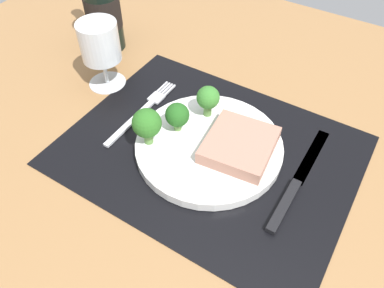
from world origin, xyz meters
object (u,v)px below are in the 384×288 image
at_px(wine_glass, 100,46).
at_px(fork, 142,111).
at_px(wine_bottle, 102,5).
at_px(plate, 209,146).
at_px(knife, 296,184).
at_px(steak, 239,145).

bearing_deg(wine_glass, fork, -17.42).
height_order(fork, wine_bottle, wine_bottle).
xyz_separation_m(plate, wine_bottle, (-0.34, 0.15, 0.08)).
bearing_deg(fork, plate, -7.66).
distance_m(plate, knife, 0.15).
distance_m(steak, wine_glass, 0.31).
bearing_deg(wine_bottle, fork, -35.23).
distance_m(fork, wine_glass, 0.14).
bearing_deg(wine_glass, wine_bottle, 128.96).
relative_size(steak, wine_glass, 0.85).
distance_m(wine_bottle, wine_glass, 0.13).
height_order(fork, knife, knife).
relative_size(knife, wine_bottle, 0.81).
bearing_deg(steak, knife, -3.74).
relative_size(knife, wine_glass, 1.79).
bearing_deg(fork, wine_glass, 160.47).
relative_size(plate, steak, 2.18).
distance_m(plate, wine_glass, 0.27).
bearing_deg(plate, steak, 14.02).
xyz_separation_m(fork, wine_glass, (-0.11, 0.03, 0.08)).
xyz_separation_m(steak, wine_bottle, (-0.39, 0.14, 0.07)).
bearing_deg(fork, steak, -2.82).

